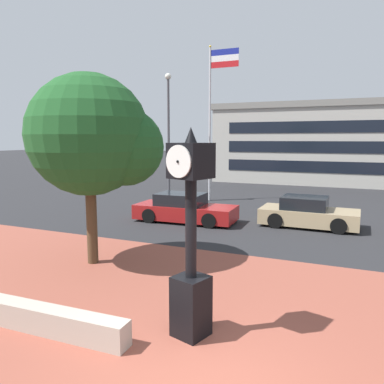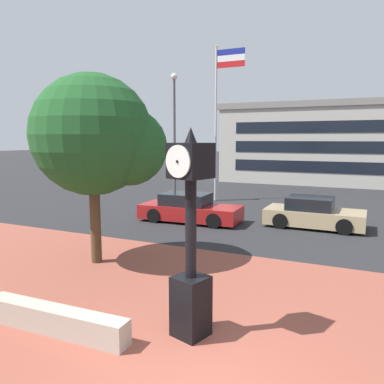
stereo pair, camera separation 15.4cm
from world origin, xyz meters
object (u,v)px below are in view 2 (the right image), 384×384
Objects in this scene: street_clock at (191,244)px; street_lamp_post at (174,126)px; car_street_near at (189,209)px; plaza_tree at (100,138)px; flagpole_primary at (219,109)px; car_street_distant at (313,214)px.

street_clock is 0.53× the size of street_lamp_post.
street_clock is 10.14m from car_street_near.
car_street_near is 0.62× the size of street_lamp_post.
plaza_tree is at bearing -1.66° from car_street_near.
flagpole_primary reaches higher than plaza_tree.
street_lamp_post is at bearing -110.70° from car_street_distant.
car_street_near is (-4.32, 9.09, -1.21)m from street_clock.
plaza_tree is at bearing 162.81° from street_clock.
plaza_tree is 12.46m from flagpole_primary.
street_clock is at bearing 23.12° from car_street_near.
street_lamp_post is at bearing -147.93° from car_street_near.
car_street_near and car_street_distant have the same top height.
car_street_distant is at bearing 101.65° from street_clock.
plaza_tree is 1.22× the size of car_street_near.
plaza_tree is 6.99m from car_street_near.
flagpole_primary reaches higher than street_clock.
car_street_near is 0.51× the size of flagpole_primary.
street_clock reaches higher than car_street_distant.
street_clock reaches higher than car_street_near.
car_street_near is at bearing 132.13° from street_clock.
plaza_tree reaches higher than street_clock.
car_street_near is 6.61m from street_lamp_post.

